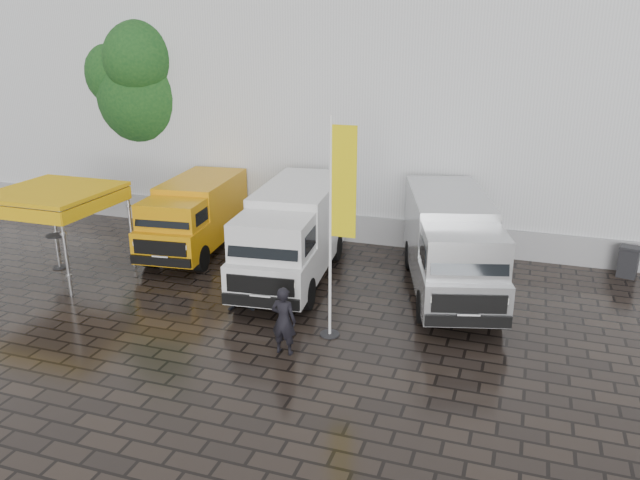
# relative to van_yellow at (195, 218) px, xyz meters

# --- Properties ---
(ground) EXTENTS (120.00, 120.00, 0.00)m
(ground) POSITION_rel_van_yellow_xyz_m (6.94, -5.14, -1.23)
(ground) COLOR black
(ground) RESTS_ON ground
(exhibition_hall) EXTENTS (44.00, 16.00, 12.00)m
(exhibition_hall) POSITION_rel_van_yellow_xyz_m (8.94, 10.86, 4.77)
(exhibition_hall) COLOR silver
(exhibition_hall) RESTS_ON ground
(hall_plinth) EXTENTS (44.00, 0.15, 1.00)m
(hall_plinth) POSITION_rel_van_yellow_xyz_m (8.94, 2.81, -0.73)
(hall_plinth) COLOR gray
(hall_plinth) RESTS_ON ground
(van_yellow) EXTENTS (2.61, 5.51, 2.45)m
(van_yellow) POSITION_rel_van_yellow_xyz_m (0.00, 0.00, 0.00)
(van_yellow) COLOR orange
(van_yellow) RESTS_ON ground
(van_white) EXTENTS (2.82, 6.68, 2.81)m
(van_white) POSITION_rel_van_yellow_xyz_m (4.13, -1.26, 0.18)
(van_white) COLOR silver
(van_white) RESTS_ON ground
(van_silver) EXTENTS (3.81, 6.80, 2.80)m
(van_silver) POSITION_rel_van_yellow_xyz_m (8.86, -0.79, 0.17)
(van_silver) COLOR #B3B5B8
(van_silver) RESTS_ON ground
(canopy_tent) EXTENTS (3.32, 3.32, 2.72)m
(canopy_tent) POSITION_rel_van_yellow_xyz_m (-3.11, -3.10, 1.33)
(canopy_tent) COLOR silver
(canopy_tent) RESTS_ON ground
(flagpole) EXTENTS (0.88, 0.50, 5.58)m
(flagpole) POSITION_rel_van_yellow_xyz_m (6.56, -4.53, 1.93)
(flagpole) COLOR black
(flagpole) RESTS_ON ground
(tree) EXTENTS (4.51, 4.51, 8.10)m
(tree) POSITION_rel_van_yellow_xyz_m (-4.12, 4.42, 3.97)
(tree) COLOR black
(tree) RESTS_ON ground
(cocktail_table) EXTENTS (0.60, 0.60, 1.13)m
(cocktail_table) POSITION_rel_van_yellow_xyz_m (-3.45, -2.86, -0.66)
(cocktail_table) COLOR black
(cocktail_table) RESTS_ON ground
(wheelie_bin) EXTENTS (0.72, 0.72, 0.99)m
(wheelie_bin) POSITION_rel_van_yellow_xyz_m (14.05, 2.29, -0.73)
(wheelie_bin) COLOR black
(wheelie_bin) RESTS_ON ground
(person_front) EXTENTS (0.64, 0.44, 1.71)m
(person_front) POSITION_rel_van_yellow_xyz_m (5.62, -5.77, -0.37)
(person_front) COLOR black
(person_front) RESTS_ON ground
(person_tent) EXTENTS (1.16, 1.03, 1.98)m
(person_tent) POSITION_rel_van_yellow_xyz_m (3.70, -3.89, -0.24)
(person_tent) COLOR black
(person_tent) RESTS_ON ground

